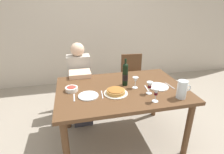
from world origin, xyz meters
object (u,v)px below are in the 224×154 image
object	(u,v)px
wine_bottle	(125,74)
dining_table	(121,95)
water_pitcher	(182,90)
wine_glass_left_diner	(150,85)
dinner_plate_right_setting	(88,96)
salad_bowl	(72,89)
diner_left	(80,81)
dinner_plate_left_setting	(158,87)
wine_glass_centre	(156,93)
baked_tart	(116,92)
wine_glass_right_diner	(135,80)
chair_left	(80,82)
chair_right	(132,77)

from	to	relation	value
wine_bottle	dining_table	bearing A→B (deg)	-130.93
water_pitcher	wine_glass_left_diner	bearing A→B (deg)	150.11
wine_glass_left_diner	dinner_plate_right_setting	distance (m)	0.68
salad_bowl	diner_left	xyz separation A→B (m)	(0.12, 0.59, -0.17)
wine_glass_left_diner	dinner_plate_left_setting	world-z (taller)	wine_glass_left_diner
wine_glass_left_diner	dinner_plate_right_setting	bearing A→B (deg)	172.66
dining_table	wine_glass_centre	bearing A→B (deg)	-55.59
baked_tart	wine_glass_right_diner	size ratio (longest dim) A/B	1.97
baked_tart	dinner_plate_left_setting	distance (m)	0.54
dining_table	dinner_plate_right_setting	world-z (taller)	dinner_plate_right_setting
salad_bowl	wine_glass_centre	size ratio (longest dim) A/B	0.97
chair_left	diner_left	size ratio (longest dim) A/B	0.75
dinner_plate_left_setting	diner_left	distance (m)	1.16
dinner_plate_left_setting	chair_right	world-z (taller)	chair_right
wine_glass_left_diner	chair_left	bearing A→B (deg)	123.33
baked_tart	salad_bowl	world-z (taller)	baked_tart
salad_bowl	diner_left	size ratio (longest dim) A/B	0.12
chair_left	salad_bowl	bearing A→B (deg)	81.63
chair_left	diner_left	world-z (taller)	diner_left
chair_left	wine_glass_left_diner	bearing A→B (deg)	123.35
dining_table	wine_glass_left_diner	xyz separation A→B (m)	(0.26, -0.19, 0.19)
baked_tart	dinner_plate_right_setting	bearing A→B (deg)	177.59
chair_left	diner_left	bearing A→B (deg)	90.00
wine_glass_centre	dinner_plate_right_setting	xyz separation A→B (m)	(-0.65, 0.26, -0.10)
dinner_plate_right_setting	diner_left	world-z (taller)	diner_left
wine_bottle	chair_right	size ratio (longest dim) A/B	0.38
dinner_plate_left_setting	chair_right	distance (m)	1.01
chair_right	diner_left	bearing A→B (deg)	20.54
salad_bowl	chair_right	world-z (taller)	chair_right
dining_table	wine_glass_right_diner	world-z (taller)	wine_glass_right_diner
wine_glass_left_diner	diner_left	xyz separation A→B (m)	(-0.71, 0.85, -0.24)
wine_glass_centre	diner_left	bearing A→B (deg)	124.47
dining_table	dinner_plate_right_setting	size ratio (longest dim) A/B	6.90
dinner_plate_left_setting	salad_bowl	bearing A→B (deg)	172.33
water_pitcher	wine_glass_centre	distance (m)	0.30
water_pitcher	dinner_plate_right_setting	bearing A→B (deg)	165.24
chair_right	chair_left	bearing A→B (deg)	5.99
diner_left	dining_table	bearing A→B (deg)	124.51
dining_table	wine_glass_centre	world-z (taller)	wine_glass_centre
water_pitcher	baked_tart	world-z (taller)	water_pitcher
salad_bowl	chair_left	bearing A→B (deg)	81.62
wine_bottle	water_pitcher	distance (m)	0.65
baked_tart	salad_bowl	size ratio (longest dim) A/B	1.86
wine_glass_right_diner	wine_glass_centre	xyz separation A→B (m)	(0.09, -0.34, 0.00)
dinner_plate_left_setting	water_pitcher	bearing A→B (deg)	-68.01
water_pitcher	salad_bowl	bearing A→B (deg)	159.42
water_pitcher	salad_bowl	world-z (taller)	water_pitcher
wine_glass_centre	dinner_plate_left_setting	xyz separation A→B (m)	(0.18, 0.30, -0.10)
baked_tart	wine_glass_centre	distance (m)	0.44
wine_bottle	wine_glass_left_diner	bearing A→B (deg)	-53.64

